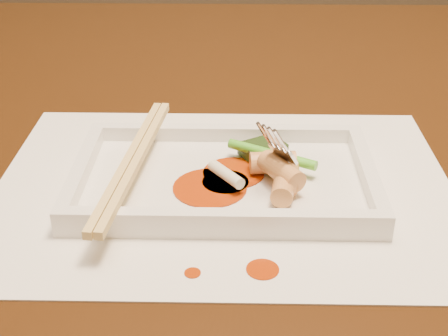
{
  "coord_description": "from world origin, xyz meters",
  "views": [
    {
      "loc": [
        0.04,
        -0.62,
        1.04
      ],
      "look_at": [
        0.03,
        -0.15,
        0.77
      ],
      "focal_mm": 50.0,
      "sensor_mm": 36.0,
      "label": 1
    }
  ],
  "objects_px": {
    "table": "(199,193)",
    "chopstick_a": "(129,159)",
    "placemat": "(224,187)",
    "plate_base": "(224,182)",
    "fork": "(308,92)"
  },
  "relations": [
    {
      "from": "table",
      "to": "chopstick_a",
      "type": "relative_size",
      "value": 6.21
    },
    {
      "from": "placemat",
      "to": "chopstick_a",
      "type": "bearing_deg",
      "value": 180.0
    },
    {
      "from": "plate_base",
      "to": "fork",
      "type": "xyz_separation_m",
      "value": [
        0.07,
        0.02,
        0.08
      ]
    },
    {
      "from": "table",
      "to": "plate_base",
      "type": "height_order",
      "value": "plate_base"
    },
    {
      "from": "table",
      "to": "plate_base",
      "type": "xyz_separation_m",
      "value": [
        0.03,
        -0.15,
        0.11
      ]
    },
    {
      "from": "table",
      "to": "chopstick_a",
      "type": "distance_m",
      "value": 0.2
    },
    {
      "from": "fork",
      "to": "plate_base",
      "type": "bearing_deg",
      "value": -165.58
    },
    {
      "from": "table",
      "to": "fork",
      "type": "xyz_separation_m",
      "value": [
        0.1,
        -0.13,
        0.18
      ]
    },
    {
      "from": "chopstick_a",
      "to": "fork",
      "type": "xyz_separation_m",
      "value": [
        0.15,
        0.02,
        0.06
      ]
    },
    {
      "from": "table",
      "to": "placemat",
      "type": "distance_m",
      "value": 0.19
    },
    {
      "from": "placemat",
      "to": "chopstick_a",
      "type": "xyz_separation_m",
      "value": [
        -0.08,
        0.0,
        0.03
      ]
    },
    {
      "from": "plate_base",
      "to": "chopstick_a",
      "type": "bearing_deg",
      "value": 180.0
    },
    {
      "from": "table",
      "to": "placemat",
      "type": "bearing_deg",
      "value": -77.9
    },
    {
      "from": "table",
      "to": "plate_base",
      "type": "distance_m",
      "value": 0.19
    },
    {
      "from": "placemat",
      "to": "plate_base",
      "type": "relative_size",
      "value": 1.54
    }
  ]
}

